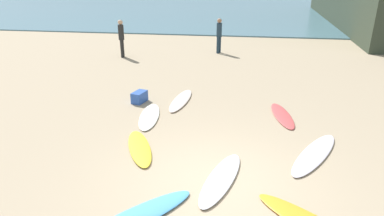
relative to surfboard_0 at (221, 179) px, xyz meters
The scene contains 11 objects.
ground_plane 0.20m from the surfboard_0, 147.84° to the right, with size 120.00×120.00×0.00m, color tan.
ocean_water 36.91m from the surfboard_0, 90.26° to the left, with size 120.00×40.00×0.08m, color slate.
surfboard_0 is the anchor object (origin of this frame).
surfboard_1 3.81m from the surfboard_0, 128.51° to the left, with size 0.57×2.03×0.07m, color white.
surfboard_2 4.76m from the surfboard_0, 110.60° to the left, with size 0.50×2.20×0.08m, color #F3DDD0.
surfboard_3 3.99m from the surfboard_0, 66.25° to the left, with size 0.49×1.99×0.06m, color #DB5050.
surfboard_5 2.55m from the surfboard_0, 32.69° to the left, with size 0.54×2.51×0.07m, color white.
surfboard_6 2.34m from the surfboard_0, 153.58° to the left, with size 0.51×1.94×0.08m, color yellow.
beachgoer_near 11.81m from the surfboard_0, 119.33° to the left, with size 0.31×0.34×1.87m.
beachgoer_mid 12.00m from the surfboard_0, 94.64° to the left, with size 0.37×0.37×1.82m.
beach_cooler 5.17m from the surfboard_0, 126.00° to the left, with size 0.57×0.34×0.36m, color #2D56B2.
Camera 1 is at (0.46, -5.93, 4.10)m, focal length 31.49 mm.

